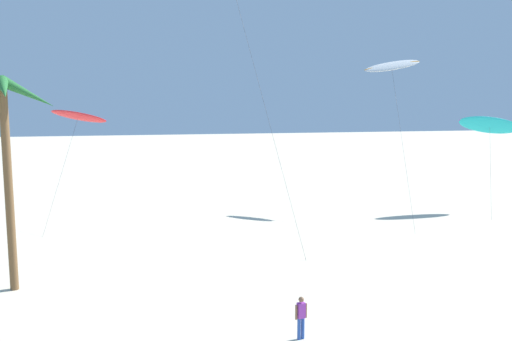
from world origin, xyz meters
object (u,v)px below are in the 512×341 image
object	(u,v)px
palm_tree_2	(5,119)
person_foreground_walker	(301,316)
flying_kite_2	(490,125)
flying_kite_4	(78,116)
flying_kite_3	(392,66)

from	to	relation	value
palm_tree_2	person_foreground_walker	size ratio (longest dim) A/B	6.10
flying_kite_2	flying_kite_4	bearing A→B (deg)	168.02
flying_kite_3	flying_kite_4	distance (m)	26.60
palm_tree_2	flying_kite_2	xyz separation A→B (m)	(34.74, 12.00, -1.11)
palm_tree_2	flying_kite_2	size ratio (longest dim) A/B	1.24
palm_tree_2	flying_kite_4	world-z (taller)	palm_tree_2
flying_kite_3	person_foreground_walker	size ratio (longest dim) A/B	7.67
flying_kite_2	flying_kite_4	size ratio (longest dim) A/B	0.76
flying_kite_3	flying_kite_4	bearing A→B (deg)	172.02
flying_kite_3	flying_kite_4	xyz separation A→B (m)	(-26.02, 3.65, -4.20)
palm_tree_2	flying_kite_3	world-z (taller)	flying_kite_3
flying_kite_3	flying_kite_2	bearing A→B (deg)	-25.02
palm_tree_2	flying_kite_3	bearing A→B (deg)	29.39
flying_kite_2	flying_kite_3	distance (m)	9.50
flying_kite_2	flying_kite_4	world-z (taller)	flying_kite_4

